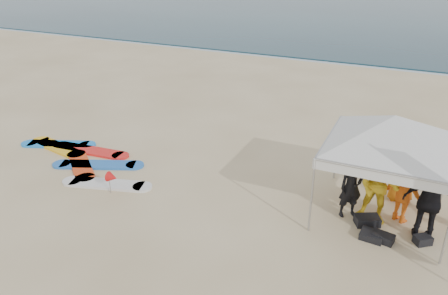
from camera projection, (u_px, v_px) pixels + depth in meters
ground at (144, 230)px, 10.21m from camera, size 120.00×120.00×0.00m
shoreline_foam at (324, 61)px, 25.19m from camera, size 160.00×1.20×0.01m
person_black_a at (351, 186)px, 10.44m from camera, size 0.71×0.67×1.63m
person_yellow at (379, 187)px, 10.15m from camera, size 1.00×0.82×1.90m
person_orange_a at (406, 190)px, 10.23m from camera, size 1.25×1.07×1.68m
person_black_b at (430, 202)px, 9.52m from camera, size 1.15×0.51×1.93m
person_orange_b at (404, 170)px, 11.07m from camera, size 1.01×0.86×1.75m
canopy_tent at (396, 116)px, 9.72m from camera, size 3.96×3.96×2.99m
marker_pennant at (112, 178)px, 11.49m from camera, size 0.28×0.28×0.64m
gear_pile at (380, 231)px, 10.01m from camera, size 1.79×1.04×0.22m
surfboard_spread at (82, 159)px, 13.54m from camera, size 5.25×2.62×0.07m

